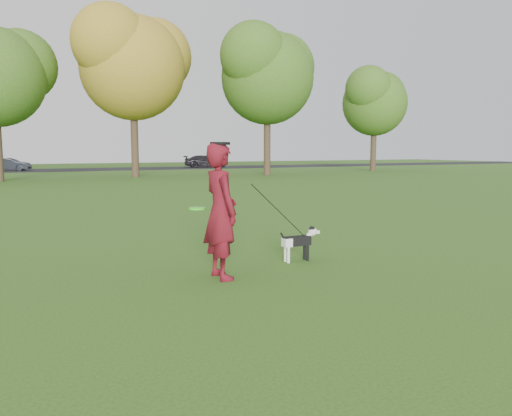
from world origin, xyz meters
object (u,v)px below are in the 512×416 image
car_mid (10,164)px  car_right (205,161)px  man (221,211)px  dog (300,240)px

car_mid → car_right: bearing=-72.6°
man → dog: man is taller
man → car_mid: man is taller
dog → car_right: size_ratio=0.19×
dog → car_mid: (-4.82, 39.58, 0.19)m
dog → car_mid: size_ratio=0.24×
car_right → man: bearing=171.8°
man → car_mid: 40.18m
dog → car_right: bearing=72.5°
man → dog: bearing=-76.4°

